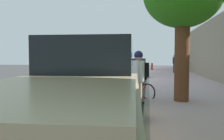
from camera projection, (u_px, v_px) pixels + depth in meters
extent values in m
plane|color=#353535|center=(115.00, 81.00, 15.08)|extent=(64.62, 64.62, 0.00)
cube|color=#B69CA4|center=(180.00, 81.00, 14.40)|extent=(3.96, 40.39, 0.17)
cube|color=gray|center=(148.00, 81.00, 14.73)|extent=(0.16, 40.39, 0.17)
cube|color=white|center=(27.00, 96.00, 9.11)|extent=(0.14, 2.20, 0.01)
cube|color=white|center=(65.00, 84.00, 13.25)|extent=(0.14, 2.20, 0.01)
cube|color=white|center=(85.00, 78.00, 17.39)|extent=(0.14, 2.20, 0.01)
cube|color=white|center=(97.00, 74.00, 21.53)|extent=(0.14, 2.20, 0.01)
cube|color=white|center=(105.00, 72.00, 25.67)|extent=(0.14, 2.20, 0.01)
cube|color=white|center=(111.00, 70.00, 29.81)|extent=(0.14, 2.20, 0.01)
cube|color=white|center=(116.00, 68.00, 33.95)|extent=(0.14, 2.20, 0.01)
cube|color=white|center=(126.00, 81.00, 14.97)|extent=(0.12, 40.39, 0.01)
cube|color=gray|center=(218.00, 50.00, 13.94)|extent=(0.50, 40.39, 4.12)
cube|color=tan|center=(76.00, 109.00, 3.58)|extent=(2.27, 5.41, 0.80)
cube|color=black|center=(88.00, 59.00, 4.46)|extent=(1.81, 1.60, 0.80)
cube|color=tan|center=(47.00, 92.00, 2.37)|extent=(2.02, 2.76, 0.12)
cylinder|color=black|center=(134.00, 109.00, 5.14)|extent=(0.27, 0.81, 0.80)
cylinder|color=black|center=(57.00, 107.00, 5.32)|extent=(0.27, 0.81, 0.80)
cube|color=#B7BABF|center=(135.00, 70.00, 17.79)|extent=(2.02, 4.50, 0.64)
cube|color=black|center=(135.00, 62.00, 17.76)|extent=(1.67, 2.19, 0.60)
cylinder|color=black|center=(145.00, 72.00, 19.08)|extent=(0.26, 0.67, 0.66)
cylinder|color=black|center=(125.00, 72.00, 19.24)|extent=(0.26, 0.67, 0.66)
cylinder|color=black|center=(146.00, 75.00, 16.37)|extent=(0.26, 0.67, 0.66)
cylinder|color=black|center=(124.00, 75.00, 16.53)|extent=(0.26, 0.67, 0.66)
cube|color=white|center=(137.00, 67.00, 24.04)|extent=(1.79, 4.41, 0.64)
cube|color=black|center=(137.00, 61.00, 24.00)|extent=(1.56, 2.11, 0.60)
cylinder|color=black|center=(145.00, 69.00, 25.26)|extent=(0.22, 0.66, 0.66)
cylinder|color=black|center=(130.00, 69.00, 25.53)|extent=(0.22, 0.66, 0.66)
cylinder|color=black|center=(144.00, 70.00, 22.57)|extent=(0.22, 0.66, 0.66)
cylinder|color=black|center=(128.00, 70.00, 22.85)|extent=(0.22, 0.66, 0.66)
torus|color=black|center=(118.00, 96.00, 7.25)|extent=(0.62, 0.40, 0.70)
torus|color=black|center=(146.00, 94.00, 7.64)|extent=(0.62, 0.40, 0.70)
cylinder|color=#A51414|center=(129.00, 92.00, 7.39)|extent=(0.57, 0.37, 0.52)
cylinder|color=#A51414|center=(139.00, 92.00, 7.53)|extent=(0.14, 0.10, 0.48)
cylinder|color=#A51414|center=(131.00, 85.00, 7.40)|extent=(0.64, 0.41, 0.05)
cylinder|color=#A51414|center=(142.00, 96.00, 7.58)|extent=(0.32, 0.21, 0.19)
cylinder|color=#A51414|center=(143.00, 89.00, 7.59)|extent=(0.24, 0.17, 0.34)
cylinder|color=#A51414|center=(119.00, 90.00, 7.26)|extent=(0.12, 0.09, 0.34)
cube|color=black|center=(140.00, 83.00, 7.53)|extent=(0.26, 0.21, 0.05)
cylinder|color=black|center=(121.00, 83.00, 7.26)|extent=(0.26, 0.41, 0.03)
cylinder|color=#C6B284|center=(137.00, 94.00, 7.06)|extent=(0.15, 0.15, 0.87)
cylinder|color=#C6B284|center=(140.00, 95.00, 6.87)|extent=(0.15, 0.15, 0.87)
cube|color=white|center=(138.00, 70.00, 6.92)|extent=(0.38, 0.44, 0.62)
cylinder|color=white|center=(135.00, 71.00, 7.17)|extent=(0.10, 0.10, 0.58)
cylinder|color=white|center=(142.00, 72.00, 6.68)|extent=(0.10, 0.10, 0.58)
sphere|color=tan|center=(138.00, 57.00, 6.90)|extent=(0.24, 0.24, 0.24)
sphere|color=navy|center=(138.00, 55.00, 6.90)|extent=(0.27, 0.27, 0.27)
cube|color=black|center=(144.00, 70.00, 6.98)|extent=(0.30, 0.35, 0.44)
cylinder|color=brown|center=(182.00, 58.00, 7.25)|extent=(0.47, 0.47, 2.79)
cylinder|color=black|center=(175.00, 68.00, 20.97)|extent=(0.15, 0.15, 0.85)
cylinder|color=black|center=(174.00, 68.00, 21.17)|extent=(0.15, 0.15, 0.85)
cube|color=black|center=(174.00, 61.00, 21.03)|extent=(0.31, 0.42, 0.60)
cylinder|color=black|center=(175.00, 61.00, 20.77)|extent=(0.10, 0.10, 0.57)
cylinder|color=black|center=(174.00, 61.00, 21.29)|extent=(0.10, 0.10, 0.57)
sphere|color=#B86776|center=(175.00, 56.00, 21.01)|extent=(0.24, 0.24, 0.24)
cylinder|color=red|center=(152.00, 67.00, 26.51)|extent=(0.22, 0.22, 0.70)
sphere|color=red|center=(152.00, 63.00, 26.49)|extent=(0.20, 0.20, 0.20)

